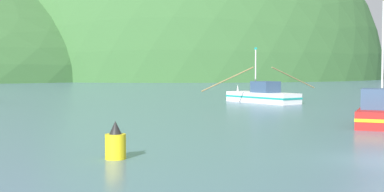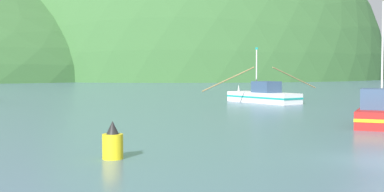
% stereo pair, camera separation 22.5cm
% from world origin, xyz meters
% --- Properties ---
extents(ground_plane, '(600.00, 600.00, 0.00)m').
position_xyz_m(ground_plane, '(0.00, 0.00, 0.00)').
color(ground_plane, slate).
extents(hill_far_left, '(122.11, 97.69, 109.22)m').
position_xyz_m(hill_far_left, '(35.47, 150.32, 0.00)').
color(hill_far_left, '#386633').
rests_on(hill_far_left, ground).
extents(fishing_boat_white, '(14.23, 8.65, 5.49)m').
position_xyz_m(fishing_boat_white, '(9.08, 32.54, 0.71)').
color(fishing_boat_white, white).
rests_on(fishing_boat_white, ground).
extents(fishing_boat_red, '(6.37, 7.28, 7.69)m').
position_xyz_m(fishing_boat_red, '(7.57, 10.87, 0.73)').
color(fishing_boat_red, red).
rests_on(fishing_boat_red, ground).
extents(channel_buoy, '(0.79, 0.79, 1.45)m').
position_xyz_m(channel_buoy, '(-9.39, 3.02, 0.59)').
color(channel_buoy, yellow).
rests_on(channel_buoy, ground).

